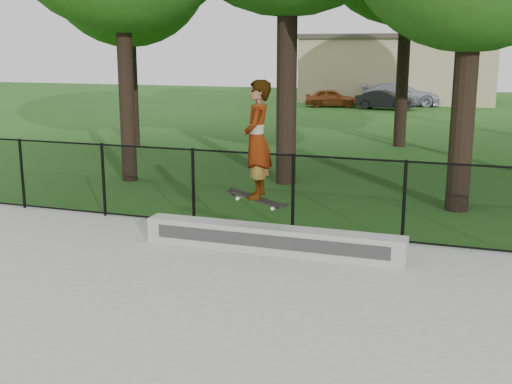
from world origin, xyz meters
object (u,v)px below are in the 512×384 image
car_a (331,98)px  car_c (400,94)px  car_b (385,100)px  skater_airborne (257,141)px  grind_ledge (272,240)px

car_a → car_c: car_c is taller
car_b → skater_airborne: skater_airborne is taller
car_a → car_b: bearing=-112.4°
grind_ledge → car_c: 30.06m
grind_ledge → car_b: car_b is taller
car_b → skater_airborne: bearing=-169.1°
grind_ledge → skater_airborne: (-0.19, -0.20, 1.68)m
skater_airborne → car_a: bearing=100.2°
grind_ledge → car_b: (-1.99, 27.35, 0.25)m
car_a → skater_airborne: skater_airborne is taller
car_c → skater_airborne: (1.26, -30.23, 1.28)m
car_a → car_b: 3.29m
grind_ledge → skater_airborne: size_ratio=2.14×
car_a → car_b: car_b is taller
skater_airborne → car_c: bearing=92.4°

